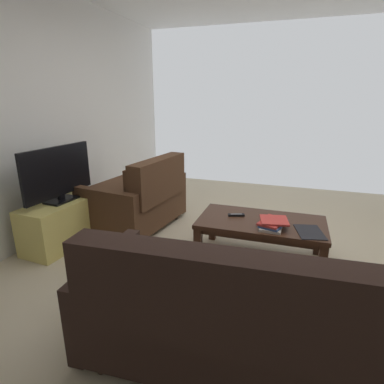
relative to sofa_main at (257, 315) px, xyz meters
The scene contains 10 objects.
ground_plane 1.22m from the sofa_main, 82.57° to the right, with size 4.80×5.81×0.01m, color beige.
wall_right 2.96m from the sofa_main, 24.26° to the right, with size 0.12×5.81×2.67m, color white.
sofa_main is the anchor object (origin of this frame).
loveseat_near 2.32m from the sofa_main, 45.86° to the right, with size 0.98×1.23×0.87m.
coffee_table 1.32m from the sofa_main, 84.50° to the right, with size 1.18×0.64×0.40m.
tv_stand 2.38m from the sofa_main, 24.69° to the right, with size 0.46×0.94×0.48m.
flat_tv 2.42m from the sofa_main, 24.69° to the right, with size 0.22×0.88×0.57m.
book_stack 1.18m from the sofa_main, 89.34° to the right, with size 0.28×0.33×0.08m.
tv_remote 1.40m from the sofa_main, 74.47° to the right, with size 0.17×0.10×0.02m.
loose_magazine 1.21m from the sofa_main, 104.57° to the right, with size 0.21×0.32×0.01m, color black.
Camera 1 is at (-0.26, 2.66, 1.53)m, focal length 29.10 mm.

